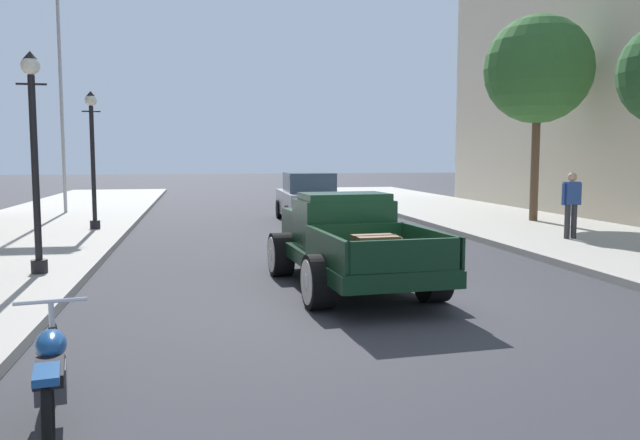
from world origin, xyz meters
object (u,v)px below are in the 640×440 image
(hotrod_truck_dark_green, at_px, (345,241))
(street_lamp_near, at_px, (34,146))
(motorcycle_parked, at_px, (51,372))
(car_background_silver, at_px, (308,199))
(street_lamp_far, at_px, (93,149))
(flagpole, at_px, (66,55))
(pedestrian_sidewalk_right, at_px, (571,201))
(street_tree_second, at_px, (538,70))

(hotrod_truck_dark_green, bearing_deg, street_lamp_near, 166.38)
(motorcycle_parked, distance_m, car_background_silver, 16.48)
(street_lamp_far, xyz_separation_m, flagpole, (-1.65, 5.70, 3.39))
(pedestrian_sidewalk_right, height_order, street_lamp_far, street_lamp_far)
(street_tree_second, bearing_deg, street_lamp_far, 179.50)
(pedestrian_sidewalk_right, xyz_separation_m, flagpole, (-13.67, 10.14, 4.68))
(motorcycle_parked, bearing_deg, hotrod_truck_dark_green, 54.65)
(car_background_silver, distance_m, flagpole, 10.18)
(hotrod_truck_dark_green, xyz_separation_m, pedestrian_sidewalk_right, (6.66, 3.86, 0.33))
(hotrod_truck_dark_green, relative_size, flagpole, 0.55)
(motorcycle_parked, xyz_separation_m, street_tree_second, (11.73, 13.37, 4.44))
(motorcycle_parked, relative_size, flagpole, 0.23)
(hotrod_truck_dark_green, distance_m, street_lamp_far, 10.02)
(pedestrian_sidewalk_right, xyz_separation_m, street_lamp_near, (-11.90, -2.59, 1.30))
(car_background_silver, xyz_separation_m, street_lamp_far, (-6.51, -2.26, 1.62))
(street_lamp_near, relative_size, flagpole, 0.42)
(street_lamp_near, distance_m, flagpole, 13.29)
(motorcycle_parked, distance_m, flagpole, 20.19)
(pedestrian_sidewalk_right, height_order, street_lamp_near, street_lamp_near)
(car_background_silver, height_order, flagpole, flagpole)
(motorcycle_parked, height_order, street_tree_second, street_tree_second)
(street_lamp_far, bearing_deg, street_tree_second, -0.50)
(flagpole, xyz_separation_m, street_tree_second, (15.07, -5.82, -0.89))
(car_background_silver, bearing_deg, hotrod_truck_dark_green, -96.24)
(street_lamp_near, bearing_deg, motorcycle_parked, -76.38)
(pedestrian_sidewalk_right, bearing_deg, motorcycle_parked, -138.82)
(street_lamp_near, bearing_deg, flagpole, 97.91)
(motorcycle_parked, height_order, street_lamp_near, street_lamp_near)
(hotrod_truck_dark_green, relative_size, pedestrian_sidewalk_right, 3.05)
(street_lamp_near, height_order, flagpole, flagpole)
(street_tree_second, bearing_deg, street_lamp_near, -152.52)
(car_background_silver, xyz_separation_m, street_tree_second, (6.90, -2.38, 4.11))
(hotrod_truck_dark_green, distance_m, pedestrian_sidewalk_right, 7.71)
(hotrod_truck_dark_green, distance_m, car_background_silver, 10.63)
(motorcycle_parked, bearing_deg, street_lamp_far, 97.09)
(hotrod_truck_dark_green, distance_m, street_lamp_near, 5.64)
(flagpole, bearing_deg, motorcycle_parked, -80.15)
(motorcycle_parked, height_order, flagpole, flagpole)
(street_tree_second, bearing_deg, motorcycle_parked, -131.26)
(car_background_silver, distance_m, street_lamp_far, 7.08)
(car_background_silver, distance_m, street_lamp_near, 11.40)
(pedestrian_sidewalk_right, relative_size, street_tree_second, 0.26)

